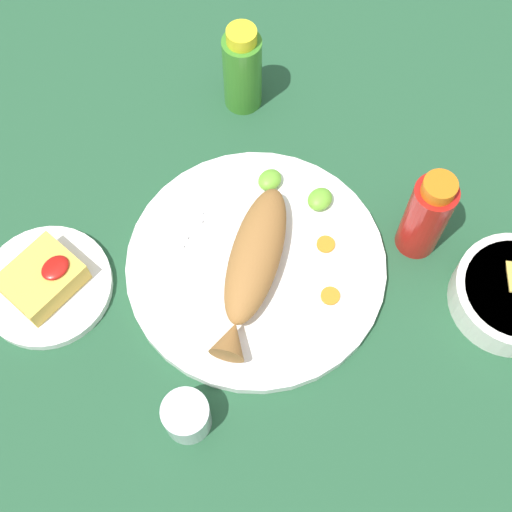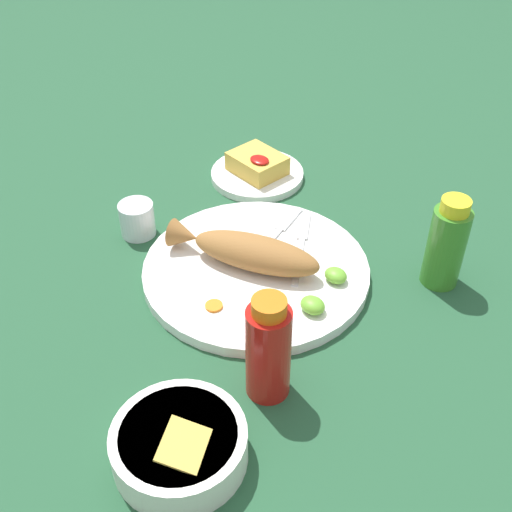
{
  "view_description": "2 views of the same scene",
  "coord_description": "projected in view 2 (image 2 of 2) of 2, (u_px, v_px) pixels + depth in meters",
  "views": [
    {
      "loc": [
        -0.3,
        -0.26,
        0.9
      ],
      "look_at": [
        0.0,
        0.0,
        0.04
      ],
      "focal_mm": 50.0,
      "sensor_mm": 36.0,
      "label": 1
    },
    {
      "loc": [
        0.57,
        -0.51,
        0.66
      ],
      "look_at": [
        0.0,
        0.0,
        0.04
      ],
      "focal_mm": 45.0,
      "sensor_mm": 36.0,
      "label": 2
    }
  ],
  "objects": [
    {
      "name": "ground_plane",
      "position": [
        256.0,
        275.0,
        1.01
      ],
      "size": [
        4.0,
        4.0,
        0.0
      ],
      "primitive_type": "plane",
      "color": "#235133"
    },
    {
      "name": "main_plate",
      "position": [
        256.0,
        270.0,
        1.0
      ],
      "size": [
        0.35,
        0.35,
        0.02
      ],
      "primitive_type": "cylinder",
      "color": "white",
      "rests_on": "ground_plane"
    },
    {
      "name": "fried_fish",
      "position": [
        247.0,
        251.0,
        0.99
      ],
      "size": [
        0.25,
        0.16,
        0.05
      ],
      "rotation": [
        0.0,
        0.0,
        0.46
      ],
      "color": "#996633",
      "rests_on": "main_plate"
    },
    {
      "name": "fork_near",
      "position": [
        277.0,
        233.0,
        1.06
      ],
      "size": [
        0.07,
        0.18,
        0.0
      ],
      "rotation": [
        0.0,
        0.0,
        8.19
      ],
      "color": "silver",
      "rests_on": "main_plate"
    },
    {
      "name": "fork_far",
      "position": [
        301.0,
        243.0,
        1.04
      ],
      "size": [
        0.13,
        0.15,
        0.0
      ],
      "rotation": [
        0.0,
        0.0,
        8.54
      ],
      "color": "silver",
      "rests_on": "main_plate"
    },
    {
      "name": "carrot_slice_near",
      "position": [
        214.0,
        306.0,
        0.93
      ],
      "size": [
        0.03,
        0.03,
        0.0
      ],
      "primitive_type": "cylinder",
      "color": "orange",
      "rests_on": "main_plate"
    },
    {
      "name": "carrot_slice_mid",
      "position": [
        266.0,
        309.0,
        0.92
      ],
      "size": [
        0.03,
        0.03,
        0.0
      ],
      "primitive_type": "cylinder",
      "color": "orange",
      "rests_on": "main_plate"
    },
    {
      "name": "lime_wedge_main",
      "position": [
        313.0,
        305.0,
        0.92
      ],
      "size": [
        0.04,
        0.03,
        0.02
      ],
      "primitive_type": "ellipsoid",
      "color": "#6BB233",
      "rests_on": "main_plate"
    },
    {
      "name": "lime_wedge_side",
      "position": [
        336.0,
        275.0,
        0.97
      ],
      "size": [
        0.04,
        0.03,
        0.02
      ],
      "primitive_type": "ellipsoid",
      "color": "#6BB233",
      "rests_on": "main_plate"
    },
    {
      "name": "hot_sauce_bottle_red",
      "position": [
        268.0,
        350.0,
        0.79
      ],
      "size": [
        0.06,
        0.06,
        0.16
      ],
      "color": "#B21914",
      "rests_on": "ground_plane"
    },
    {
      "name": "hot_sauce_bottle_green",
      "position": [
        446.0,
        244.0,
        0.96
      ],
      "size": [
        0.06,
        0.06,
        0.15
      ],
      "color": "#3D8428",
      "rests_on": "ground_plane"
    },
    {
      "name": "salt_cup",
      "position": [
        137.0,
        221.0,
        1.08
      ],
      "size": [
        0.06,
        0.06,
        0.06
      ],
      "color": "silver",
      "rests_on": "ground_plane"
    },
    {
      "name": "side_plate_fries",
      "position": [
        257.0,
        175.0,
        1.23
      ],
      "size": [
        0.18,
        0.18,
        0.01
      ],
      "primitive_type": "cylinder",
      "color": "white",
      "rests_on": "ground_plane"
    },
    {
      "name": "fries_pile",
      "position": [
        257.0,
        163.0,
        1.21
      ],
      "size": [
        0.1,
        0.08,
        0.04
      ],
      "color": "gold",
      "rests_on": "side_plate_fries"
    },
    {
      "name": "guacamole_bowl",
      "position": [
        179.0,
        444.0,
        0.74
      ],
      "size": [
        0.16,
        0.16,
        0.06
      ],
      "color": "white",
      "rests_on": "ground_plane"
    }
  ]
}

